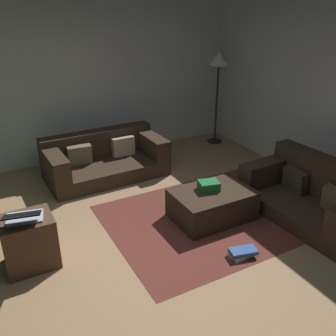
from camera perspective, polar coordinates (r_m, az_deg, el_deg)
name	(u,v)px	position (r m, az deg, el deg)	size (l,w,h in m)	color
ground_plane	(146,258)	(4.15, -3.37, -13.64)	(6.40, 6.40, 0.00)	#93704C
rear_partition	(60,84)	(6.38, -16.18, 12.19)	(6.40, 0.12, 2.60)	#BCB7B2
couch_left	(104,159)	(5.94, -9.79, 1.36)	(1.84, 0.98, 0.65)	#332319
couch_right	(313,195)	(5.08, 21.31, -3.94)	(0.98, 1.65, 0.73)	#332319
ottoman	(212,204)	(4.76, 6.76, -5.54)	(0.99, 0.67, 0.38)	#332319
gift_box	(209,186)	(4.67, 6.27, -2.70)	(0.24, 0.20, 0.12)	#19662D
tv_remote	(208,186)	(4.77, 6.19, -2.72)	(0.05, 0.16, 0.02)	black
side_table	(29,242)	(4.16, -20.50, -10.54)	(0.52, 0.44, 0.56)	#4C3323
laptop	(24,217)	(3.93, -21.26, -6.99)	(0.43, 0.47, 0.18)	silver
book_stack	(242,253)	(4.21, 11.27, -12.61)	(0.32, 0.22, 0.09)	beige
corner_lamp	(219,66)	(7.02, 7.76, 15.26)	(0.36, 0.36, 1.71)	black
area_rug	(211,217)	(4.86, 6.65, -7.44)	(2.60, 2.00, 0.01)	#5C2921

